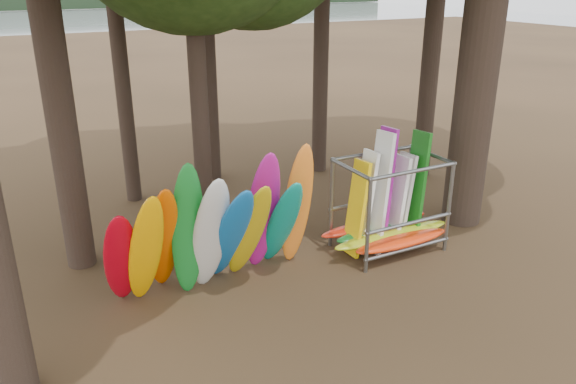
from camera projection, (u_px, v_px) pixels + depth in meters
name	position (u px, v px, depth m)	size (l,w,h in m)	color
ground	(335.00, 268.00, 12.69)	(120.00, 120.00, 0.00)	#47331E
lake	(48.00, 34.00, 62.26)	(160.00, 160.00, 0.00)	gray
kayak_row	(218.00, 233.00, 11.24)	(4.53, 2.25, 3.22)	#BA0213
storage_rack	(389.00, 208.00, 13.26)	(3.24, 1.60, 2.92)	slate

